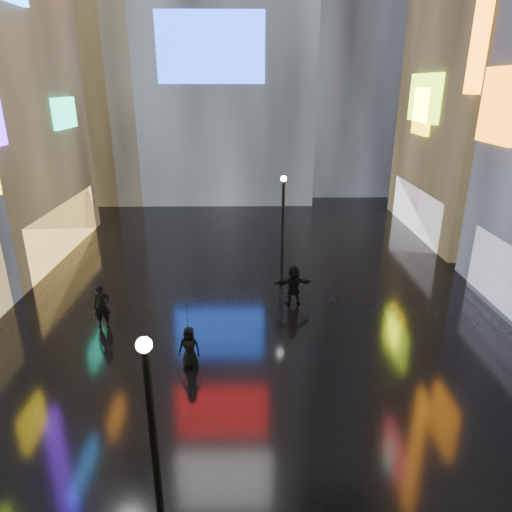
{
  "coord_description": "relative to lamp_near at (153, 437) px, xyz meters",
  "views": [
    {
      "loc": [
        -0.16,
        0.17,
        9.46
      ],
      "look_at": [
        0.0,
        12.0,
        5.0
      ],
      "focal_mm": 32.0,
      "sensor_mm": 36.0,
      "label": 1
    }
  ],
  "objects": [
    {
      "name": "ground",
      "position": [
        2.09,
        12.66,
        -2.94
      ],
      "size": [
        140.0,
        140.0,
        0.0
      ],
      "primitive_type": "plane",
      "color": "black",
      "rests_on": "ground"
    },
    {
      "name": "tower_flank_left",
      "position": [
        -11.91,
        34.66,
        10.06
      ],
      "size": [
        10.0,
        10.0,
        26.0
      ],
      "primitive_type": "cube",
      "color": "black",
      "rests_on": "ground"
    },
    {
      "name": "lamp_near",
      "position": [
        0.0,
        0.0,
        0.0
      ],
      "size": [
        0.3,
        0.3,
        5.2
      ],
      "color": "black",
      "rests_on": "ground"
    },
    {
      "name": "lamp_far",
      "position": [
        3.62,
        15.47,
        0.0
      ],
      "size": [
        0.3,
        0.3,
        5.2
      ],
      "color": "black",
      "rests_on": "ground"
    },
    {
      "name": "pedestrian_4",
      "position": [
        -0.23,
        6.75,
        -2.17
      ],
      "size": [
        0.82,
        0.59,
        1.56
      ],
      "primitive_type": "imported",
      "rotation": [
        0.0,
        0.0,
        -0.13
      ],
      "color": "black",
      "rests_on": "ground"
    },
    {
      "name": "pedestrian_5",
      "position": [
        3.89,
        11.66,
        -2.01
      ],
      "size": [
        1.79,
        0.79,
        1.87
      ],
      "primitive_type": "imported",
      "rotation": [
        0.0,
        0.0,
        3.29
      ],
      "color": "black",
      "rests_on": "ground"
    },
    {
      "name": "pedestrian_6",
      "position": [
        -4.17,
        9.69,
        -2.01
      ],
      "size": [
        0.74,
        0.55,
        1.86
      ],
      "primitive_type": "imported",
      "rotation": [
        0.0,
        0.0,
        0.16
      ],
      "color": "black",
      "rests_on": "ground"
    },
    {
      "name": "umbrella_2",
      "position": [
        -0.23,
        6.75,
        -0.94
      ],
      "size": [
        1.28,
        1.29,
        0.9
      ],
      "primitive_type": "imported",
      "rotation": [
        0.0,
        0.0,
        2.78
      ],
      "color": "black",
      "rests_on": "pedestrian_4"
    }
  ]
}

